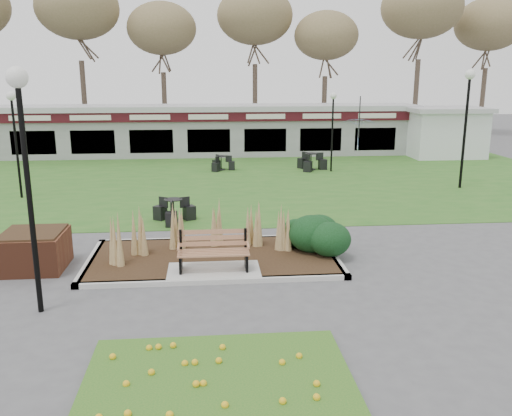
{
  "coord_description": "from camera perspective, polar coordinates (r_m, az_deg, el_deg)",
  "views": [
    {
      "loc": [
        -0.09,
        -12.1,
        4.7
      ],
      "look_at": [
        1.18,
        2.0,
        1.17
      ],
      "focal_mm": 38.0,
      "sensor_mm": 36.0,
      "label": 1
    }
  ],
  "objects": [
    {
      "name": "bistro_set_c",
      "position": [
        27.04,
        -3.68,
        4.51
      ],
      "size": [
        1.18,
        1.32,
        0.7
      ],
      "color": "black",
      "rests_on": "ground"
    },
    {
      "name": "brick_planter",
      "position": [
        14.42,
        -22.34,
        -4.11
      ],
      "size": [
        1.5,
        1.5,
        0.95
      ],
      "color": "brown",
      "rests_on": "ground"
    },
    {
      "name": "service_hut",
      "position": [
        33.19,
        19.22,
        7.61
      ],
      "size": [
        4.4,
        3.4,
        2.83
      ],
      "color": "white",
      "rests_on": "ground"
    },
    {
      "name": "bistro_set_a",
      "position": [
        17.7,
        -8.66,
        -0.65
      ],
      "size": [
        1.42,
        1.28,
        0.76
      ],
      "color": "black",
      "rests_on": "ground"
    },
    {
      "name": "lamp_post_mid_right",
      "position": [
        26.58,
        8.09,
        9.73
      ],
      "size": [
        0.32,
        0.32,
        3.82
      ],
      "color": "black",
      "rests_on": "ground"
    },
    {
      "name": "lamp_post_mid_left",
      "position": [
        22.45,
        -24.15,
        8.33
      ],
      "size": [
        0.34,
        0.34,
        4.05
      ],
      "color": "black",
      "rests_on": "ground"
    },
    {
      "name": "lamp_post_near_left",
      "position": [
        11.12,
        -23.3,
        6.77
      ],
      "size": [
        0.4,
        0.4,
        4.83
      ],
      "color": "black",
      "rests_on": "ground"
    },
    {
      "name": "bistro_set_d",
      "position": [
        27.18,
        5.8,
        4.6
      ],
      "size": [
        1.41,
        1.55,
        0.83
      ],
      "color": "black",
      "rests_on": "ground"
    },
    {
      "name": "park_bench",
      "position": [
        13.02,
        -4.5,
        -4.45
      ],
      "size": [
        1.7,
        0.66,
        0.93
      ],
      "color": "#925F42",
      "rests_on": "ground"
    },
    {
      "name": "lawn",
      "position": [
        24.55,
        -4.85,
        2.94
      ],
      "size": [
        34.0,
        16.0,
        0.02
      ],
      "primitive_type": "cube",
      "color": "#2A641F",
      "rests_on": "ground"
    },
    {
      "name": "food_pavilion",
      "position": [
        32.23,
        -5.02,
        8.21
      ],
      "size": [
        24.6,
        3.4,
        2.9
      ],
      "color": "gray",
      "rests_on": "ground"
    },
    {
      "name": "patio_umbrella",
      "position": [
        29.74,
        10.76,
        7.66
      ],
      "size": [
        2.29,
        2.32,
        2.43
      ],
      "color": "black",
      "rests_on": "ground"
    },
    {
      "name": "ground",
      "position": [
        12.98,
        -4.43,
        -7.26
      ],
      "size": [
        100.0,
        100.0,
        0.0
      ],
      "primitive_type": "plane",
      "color": "#515154",
      "rests_on": "ground"
    },
    {
      "name": "car_black",
      "position": [
        40.37,
        -18.56,
        7.74
      ],
      "size": [
        5.12,
        3.11,
        1.59
      ],
      "primitive_type": "imported",
      "rotation": [
        0.0,
        0.0,
        1.25
      ],
      "color": "black",
      "rests_on": "ground"
    },
    {
      "name": "planting_bed",
      "position": [
        14.2,
        0.62,
        -3.77
      ],
      "size": [
        6.75,
        3.4,
        1.27
      ],
      "color": "black",
      "rests_on": "ground"
    },
    {
      "name": "tree_backdrop",
      "position": [
        40.27,
        -5.3,
        19.16
      ],
      "size": [
        47.24,
        5.24,
        10.36
      ],
      "color": "#47382B",
      "rests_on": "ground"
    },
    {
      "name": "lamp_post_far_right",
      "position": [
        23.93,
        21.37,
        10.29
      ],
      "size": [
        0.4,
        0.4,
        4.86
      ],
      "color": "black",
      "rests_on": "ground"
    },
    {
      "name": "flower_bed",
      "position": [
        8.82,
        -3.97,
        -17.71
      ],
      "size": [
        4.2,
        3.0,
        0.16
      ],
      "color": "#25651D",
      "rests_on": "ground"
    }
  ]
}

